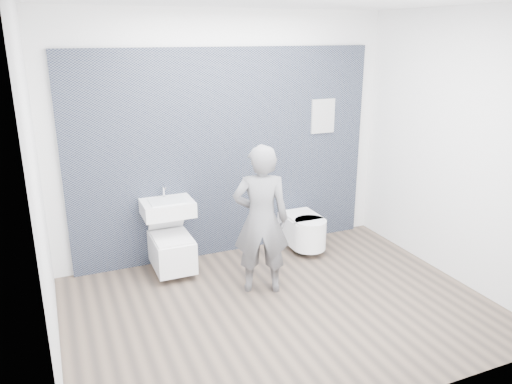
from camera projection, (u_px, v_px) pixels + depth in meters
name	position (u px, v px, depth m)	size (l,w,h in m)	color
ground	(280.00, 307.00, 4.84)	(4.00, 4.00, 0.00)	brown
room_shell	(283.00, 130.00, 4.31)	(4.00, 4.00, 4.00)	silver
tile_wall	(228.00, 250.00, 6.13)	(3.60, 0.06, 2.40)	black
washbasin	(168.00, 208.00, 5.41)	(0.55, 0.41, 0.41)	white
toilet_square	(172.00, 250.00, 5.47)	(0.42, 0.60, 0.72)	white
toilet_rounded	(304.00, 230.00, 6.04)	(0.40, 0.67, 0.36)	white
info_placard	(318.00, 236.00, 6.55)	(0.31, 0.03, 0.41)	white
visitor	(261.00, 220.00, 4.95)	(0.56, 0.37, 1.54)	slate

